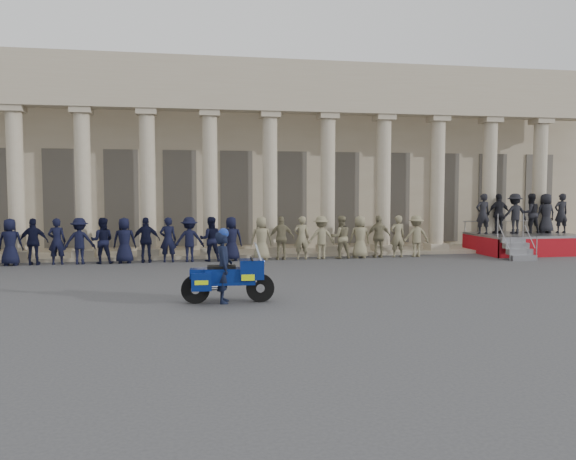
# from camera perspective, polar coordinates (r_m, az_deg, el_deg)

# --- Properties ---
(ground) EXTENTS (90.00, 90.00, 0.00)m
(ground) POSITION_cam_1_polar(r_m,az_deg,el_deg) (16.74, -2.31, -5.94)
(ground) COLOR #3D3D40
(ground) RESTS_ON ground
(building) EXTENTS (40.00, 12.50, 9.00)m
(building) POSITION_cam_1_polar(r_m,az_deg,el_deg) (31.21, -6.01, 6.98)
(building) COLOR tan
(building) RESTS_ON ground
(officer_rank) EXTENTS (19.48, 0.69, 1.83)m
(officer_rank) POSITION_cam_1_polar(r_m,az_deg,el_deg) (23.18, -8.93, -0.93)
(officer_rank) COLOR black
(officer_rank) RESTS_ON ground
(reviewing_stand) EXTENTS (4.68, 4.26, 2.76)m
(reviewing_stand) POSITION_cam_1_polar(r_m,az_deg,el_deg) (28.13, 22.77, 0.94)
(reviewing_stand) COLOR gray
(reviewing_stand) RESTS_ON ground
(motorcycle) EXTENTS (2.40, 0.99, 1.54)m
(motorcycle) POSITION_cam_1_polar(r_m,az_deg,el_deg) (14.61, -6.03, -4.77)
(motorcycle) COLOR black
(motorcycle) RESTS_ON ground
(rider) EXTENTS (0.48, 0.70, 1.94)m
(rider) POSITION_cam_1_polar(r_m,az_deg,el_deg) (14.56, -6.56, -3.65)
(rider) COLOR black
(rider) RESTS_ON ground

